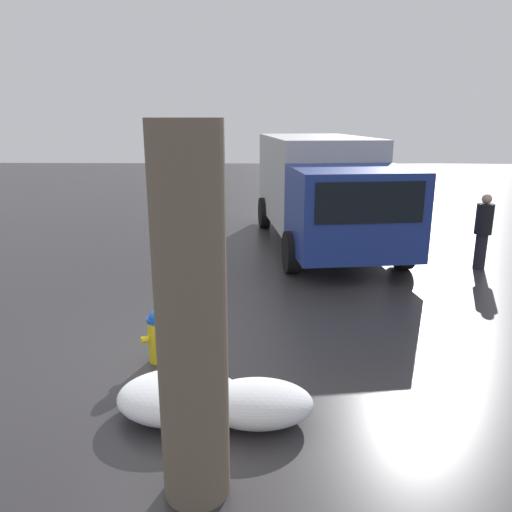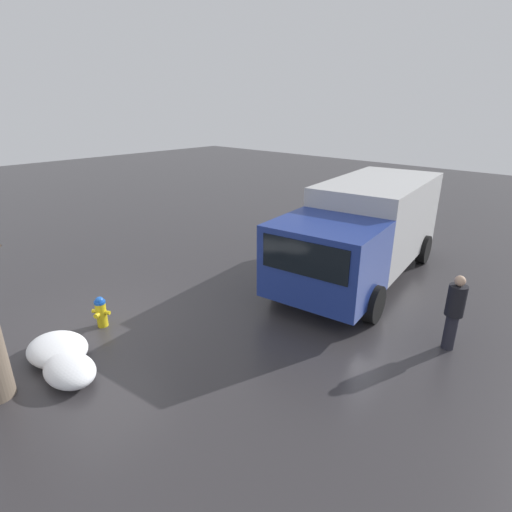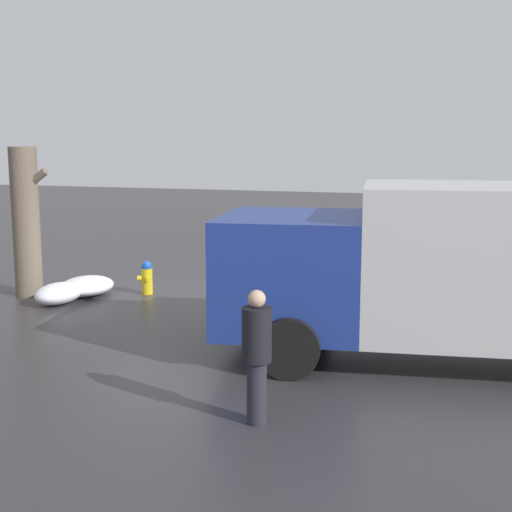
{
  "view_description": "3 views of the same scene",
  "coord_description": "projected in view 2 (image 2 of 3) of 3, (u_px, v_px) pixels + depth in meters",
  "views": [
    {
      "loc": [
        -6.15,
        -1.49,
        3.22
      ],
      "look_at": [
        2.71,
        -1.27,
        0.75
      ],
      "focal_mm": 35.0,
      "sensor_mm": 36.0,
      "label": 1
    },
    {
      "loc": [
        -3.48,
        -8.05,
        4.79
      ],
      "look_at": [
        3.74,
        -1.34,
        1.03
      ],
      "focal_mm": 28.0,
      "sensor_mm": 36.0,
      "label": 2
    },
    {
      "loc": [
        6.94,
        -13.92,
        3.42
      ],
      "look_at": [
        3.13,
        -1.94,
        1.32
      ],
      "focal_mm": 50.0,
      "sensor_mm": 36.0,
      "label": 3
    }
  ],
  "objects": [
    {
      "name": "ground_plane",
      "position": [
        103.0,
        326.0,
        9.21
      ],
      "size": [
        60.0,
        60.0,
        0.0
      ],
      "primitive_type": "plane",
      "color": "#333033"
    },
    {
      "name": "fire_hydrant",
      "position": [
        101.0,
        311.0,
        9.07
      ],
      "size": [
        0.37,
        0.42,
        0.74
      ],
      "rotation": [
        0.0,
        0.0,
        3.67
      ],
      "color": "yellow",
      "rests_on": "ground_plane"
    },
    {
      "name": "delivery_truck",
      "position": [
        365.0,
        227.0,
        11.41
      ],
      "size": [
        7.23,
        3.47,
        2.72
      ],
      "rotation": [
        0.0,
        0.0,
        1.71
      ],
      "color": "navy",
      "rests_on": "ground_plane"
    },
    {
      "name": "pedestrian",
      "position": [
        454.0,
        310.0,
        8.06
      ],
      "size": [
        0.36,
        0.36,
        1.65
      ],
      "rotation": [
        0.0,
        0.0,
        3.75
      ],
      "color": "#23232D",
      "rests_on": "ground_plane"
    },
    {
      "name": "snow_pile_by_hydrant",
      "position": [
        57.0,
        349.0,
        7.98
      ],
      "size": [
        1.09,
        1.4,
        0.4
      ],
      "color": "white",
      "rests_on": "ground_plane"
    },
    {
      "name": "snow_pile_curbside",
      "position": [
        70.0,
        370.0,
        7.33
      ],
      "size": [
        0.83,
        1.22,
        0.43
      ],
      "color": "white",
      "rests_on": "ground_plane"
    }
  ]
}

